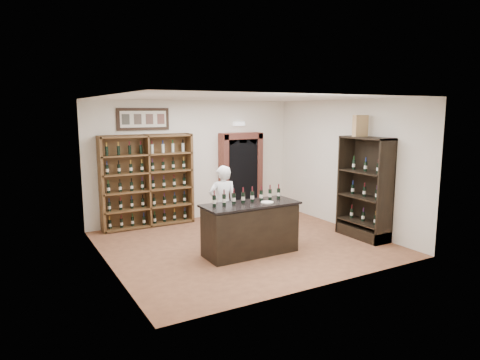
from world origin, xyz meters
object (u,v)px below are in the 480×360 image
Objects in this scene: wine_crate at (360,126)px; tasting_counter at (250,229)px; wine_shelf at (147,181)px; shopkeeper at (223,204)px; counter_bottle_0 at (214,201)px; side_cabinet at (365,204)px.

tasting_counter is at bearing -174.97° from wine_crate.
shopkeeper is (0.97, -2.03, -0.28)m from wine_shelf.
shopkeeper is 3.59× the size of wine_crate.
side_cabinet is (3.44, -0.40, -0.35)m from counter_bottle_0.
tasting_counter is 0.85× the size of side_cabinet.
counter_bottle_0 is at bearing 173.34° from side_cabinet.
shopkeeper is (0.59, 0.80, -0.29)m from counter_bottle_0.
counter_bottle_0 is at bearing 64.92° from shopkeeper.
side_cabinet is 3.10m from shopkeeper.
wine_shelf is at bearing -53.27° from shopkeeper.
wine_shelf reaches higher than tasting_counter.
tasting_counter is (1.10, -2.93, -0.61)m from wine_shelf.
wine_shelf is 2.27m from shopkeeper.
shopkeeper is (-2.86, 1.20, 0.06)m from side_cabinet.
wine_shelf is 3.19m from tasting_counter.
counter_bottle_0 reaches higher than tasting_counter.
wine_shelf is at bearing 110.56° from tasting_counter.
shopkeeper is at bearing 98.39° from tasting_counter.
shopkeeper reaches higher than tasting_counter.
wine_shelf is 1.17× the size of tasting_counter.
counter_bottle_0 is 0.14× the size of side_cabinet.
side_cabinet is at bearing 168.52° from shopkeeper.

